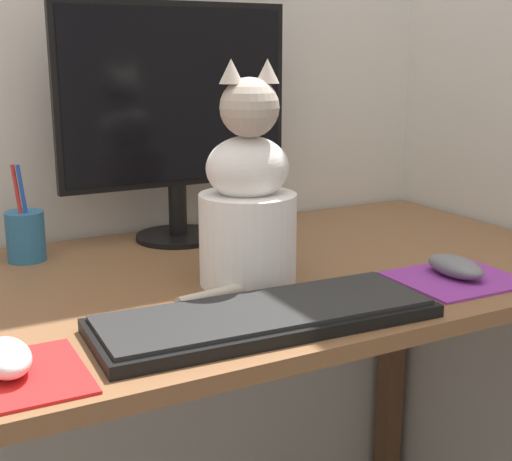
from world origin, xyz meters
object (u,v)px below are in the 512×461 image
Objects in this scene: keyboard at (266,316)px; computer_mouse_left at (6,358)px; computer_mouse_right at (455,267)px; cat at (248,203)px; monitor at (175,110)px; pen_cup at (25,235)px.

computer_mouse_left reaches higher than keyboard.
keyboard is 4.26× the size of computer_mouse_right.
keyboard is 0.22m from cat.
keyboard is 0.38m from computer_mouse_right.
monitor is 4.08× the size of computer_mouse_right.
computer_mouse_right is (0.72, 0.03, -0.00)m from computer_mouse_left.
computer_mouse_right is 0.32× the size of cat.
keyboard is 0.53m from pen_cup.
pen_cup is at bearing 143.67° from computer_mouse_right.
cat is (-0.31, 0.14, 0.11)m from computer_mouse_right.
pen_cup is (-0.61, 0.44, 0.03)m from computer_mouse_right.
cat is 0.43m from pen_cup.
computer_mouse_left is 0.45m from cat.
pen_cup reaches higher than computer_mouse_right.
pen_cup is (-0.30, -0.01, -0.21)m from monitor.
computer_mouse_right is at bearing -56.18° from monitor.
keyboard is at bearing -175.36° from computer_mouse_right.
computer_mouse_left is 0.49m from pen_cup.
cat reaches higher than computer_mouse_left.
computer_mouse_left is 0.54× the size of pen_cup.
computer_mouse_right is at bearing -13.19° from cat.
monitor is 0.34m from cat.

